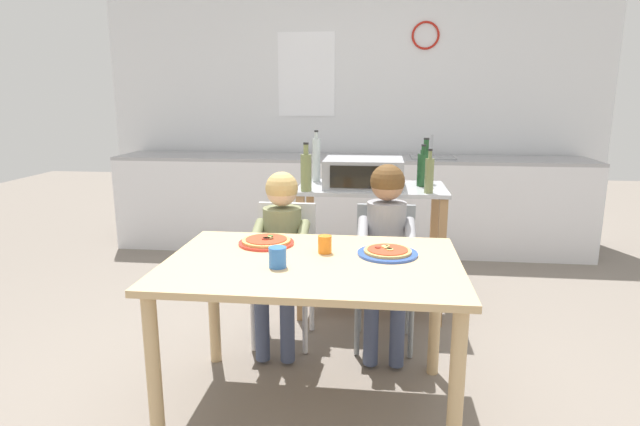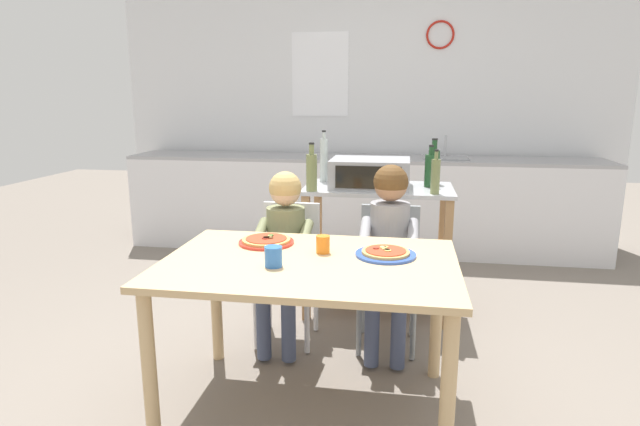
{
  "view_description": "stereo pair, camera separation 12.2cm",
  "coord_description": "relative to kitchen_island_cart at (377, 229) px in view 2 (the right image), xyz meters",
  "views": [
    {
      "loc": [
        0.29,
        -2.2,
        1.45
      ],
      "look_at": [
        0.0,
        0.3,
        0.88
      ],
      "focal_mm": 29.27,
      "sensor_mm": 36.0,
      "label": 1
    },
    {
      "loc": [
        0.41,
        -2.18,
        1.45
      ],
      "look_at": [
        0.0,
        0.3,
        0.88
      ],
      "focal_mm": 29.27,
      "sensor_mm": 36.0,
      "label": 2
    }
  ],
  "objects": [
    {
      "name": "drinking_cup_blue",
      "position": [
        -0.38,
        -1.33,
        0.2
      ],
      "size": [
        0.08,
        0.08,
        0.09
      ],
      "primitive_type": "cylinder",
      "color": "blue",
      "rests_on": "dining_table"
    },
    {
      "name": "back_wall_tiled",
      "position": [
        -0.24,
        1.89,
        0.78
      ],
      "size": [
        4.91,
        0.14,
        2.7
      ],
      "color": "silver",
      "rests_on": "ground"
    },
    {
      "name": "pizza_plate_red_rimmed",
      "position": [
        -0.5,
        -0.98,
        0.17
      ],
      "size": [
        0.27,
        0.27,
        0.03
      ],
      "color": "red",
      "rests_on": "dining_table"
    },
    {
      "name": "toaster_oven",
      "position": [
        -0.06,
        -0.02,
        0.38
      ],
      "size": [
        0.51,
        0.4,
        0.18
      ],
      "color": "#999BA0",
      "rests_on": "kitchen_island_cart"
    },
    {
      "name": "kitchen_counter",
      "position": [
        -0.24,
        1.48,
        -0.13
      ],
      "size": [
        4.42,
        0.6,
        1.09
      ],
      "color": "silver",
      "rests_on": "ground"
    },
    {
      "name": "bottle_clear_vinegar",
      "position": [
        0.33,
        0.05,
        0.4
      ],
      "size": [
        0.08,
        0.08,
        0.27
      ],
      "color": "#1E4723",
      "rests_on": "kitchen_island_cart"
    },
    {
      "name": "bottle_squat_spirits",
      "position": [
        -0.41,
        -0.22,
        0.42
      ],
      "size": [
        0.07,
        0.07,
        0.3
      ],
      "color": "olive",
      "rests_on": "kitchen_island_cart"
    },
    {
      "name": "bottle_slim_sauce",
      "position": [
        0.35,
        -0.2,
        0.4
      ],
      "size": [
        0.05,
        0.05,
        0.27
      ],
      "color": "olive",
      "rests_on": "kitchen_island_cart"
    },
    {
      "name": "bottle_tall_green_wine",
      "position": [
        0.36,
        0.18,
        0.42
      ],
      "size": [
        0.08,
        0.08,
        0.31
      ],
      "color": "#1E4723",
      "rests_on": "kitchen_island_cart"
    },
    {
      "name": "dining_table",
      "position": [
        -0.24,
        -1.22,
        0.06
      ],
      "size": [
        1.31,
        0.89,
        0.73
      ],
      "color": "tan",
      "rests_on": "ground"
    },
    {
      "name": "dining_chair_left",
      "position": [
        -0.5,
        -0.49,
        -0.09
      ],
      "size": [
        0.36,
        0.36,
        0.81
      ],
      "color": "silver",
      "rests_on": "ground"
    },
    {
      "name": "bottle_dark_olive_oil",
      "position": [
        -0.39,
        0.15,
        0.45
      ],
      "size": [
        0.06,
        0.06,
        0.35
      ],
      "color": "#ADB7B2",
      "rests_on": "kitchen_island_cart"
    },
    {
      "name": "kitchen_island_cart",
      "position": [
        0.0,
        0.0,
        0.0
      ],
      "size": [
        0.97,
        0.55,
        0.86
      ],
      "color": "#B7BABF",
      "rests_on": "ground"
    },
    {
      "name": "child_in_olive_shirt",
      "position": [
        -0.5,
        -0.62,
        0.08
      ],
      "size": [
        0.32,
        0.42,
        1.01
      ],
      "color": "#424C6B",
      "rests_on": "ground"
    },
    {
      "name": "drinking_cup_orange",
      "position": [
        -0.2,
        -1.1,
        0.2
      ],
      "size": [
        0.06,
        0.06,
        0.08
      ],
      "primitive_type": "cylinder",
      "color": "orange",
      "rests_on": "dining_table"
    },
    {
      "name": "pizza_plate_blue_rimmed",
      "position": [
        0.09,
        -1.1,
        0.17
      ],
      "size": [
        0.28,
        0.28,
        0.03
      ],
      "color": "#3356B7",
      "rests_on": "dining_table"
    },
    {
      "name": "child_in_grey_shirt",
      "position": [
        0.09,
        -0.59,
        0.11
      ],
      "size": [
        0.32,
        0.42,
        1.06
      ],
      "color": "#424C6B",
      "rests_on": "ground"
    },
    {
      "name": "ground_plane",
      "position": [
        -0.24,
        -0.0,
        -0.57
      ],
      "size": [
        12.18,
        12.18,
        0.0
      ],
      "primitive_type": "plane",
      "color": "slate"
    },
    {
      "name": "dining_chair_right",
      "position": [
        0.09,
        -0.48,
        -0.09
      ],
      "size": [
        0.36,
        0.36,
        0.81
      ],
      "color": "gray",
      "rests_on": "ground"
    }
  ]
}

